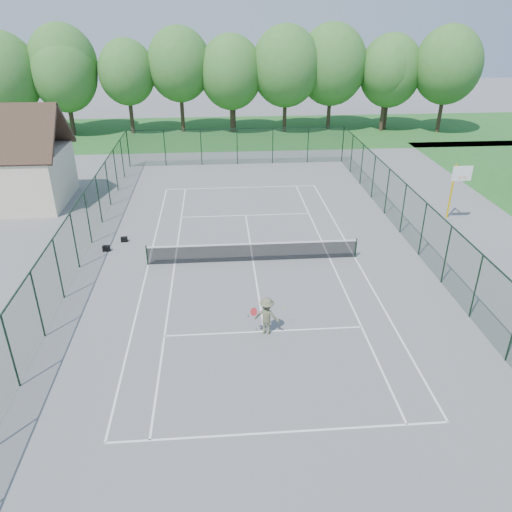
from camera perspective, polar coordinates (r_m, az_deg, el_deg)
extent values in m
plane|color=slate|center=(26.40, -0.34, -0.56)|extent=(140.00, 140.00, 0.00)
cube|color=#2B6D29|center=(54.77, -2.73, 13.99)|extent=(80.00, 16.00, 0.01)
cube|color=white|center=(37.34, -1.70, 7.84)|extent=(10.97, 0.08, 0.01)
cube|color=white|center=(16.81, 2.83, -19.48)|extent=(10.97, 0.08, 0.01)
cube|color=white|center=(32.21, -1.19, 4.67)|extent=(8.23, 0.08, 0.01)
cube|color=white|center=(20.95, 0.96, -8.61)|extent=(8.23, 0.08, 0.01)
cube|color=white|center=(27.31, 11.21, -0.13)|extent=(0.08, 23.77, 0.01)
cube|color=white|center=(26.62, -12.20, -0.97)|extent=(0.08, 23.77, 0.01)
cube|color=white|center=(26.98, 8.40, -0.23)|extent=(0.08, 23.77, 0.01)
cube|color=white|center=(26.46, -9.27, -0.87)|extent=(0.08, 23.77, 0.01)
cube|color=white|center=(26.40, -0.34, -0.56)|extent=(0.08, 12.80, 0.01)
cylinder|color=black|center=(26.38, -12.35, 0.07)|extent=(0.08, 0.08, 1.10)
cylinder|color=black|center=(27.07, 11.34, 0.90)|extent=(0.08, 0.08, 1.10)
cube|color=black|center=(26.18, -0.35, 0.41)|extent=(11.00, 0.02, 0.96)
cube|color=white|center=(25.96, -0.35, 1.40)|extent=(11.00, 0.05, 0.07)
cube|color=#1D3B24|center=(42.76, -2.17, 12.39)|extent=(18.00, 0.02, 3.00)
cube|color=#1D3B24|center=(27.83, 18.49, 2.88)|extent=(0.02, 36.00, 3.00)
cube|color=#1D3B24|center=(26.71, -20.00, 1.62)|extent=(0.02, 36.00, 3.00)
cube|color=black|center=(42.41, -2.21, 14.36)|extent=(18.00, 0.05, 0.05)
cube|color=black|center=(27.29, 18.94, 5.76)|extent=(0.05, 36.00, 0.05)
cube|color=black|center=(26.15, -20.51, 4.60)|extent=(0.05, 36.00, 0.05)
cube|color=#F1E3C2|center=(37.77, -26.86, 7.96)|extent=(8.00, 6.00, 3.50)
cube|color=#453023|center=(38.37, -27.11, 13.26)|extent=(8.60, 3.27, 3.27)
cylinder|color=#402D21|center=(56.30, -20.43, 14.95)|extent=(0.40, 0.40, 4.20)
ellipsoid|color=#468435|center=(55.73, -21.09, 18.85)|extent=(6.40, 6.40, 7.40)
cylinder|color=#402D21|center=(54.34, -2.78, 16.15)|extent=(0.40, 0.40, 4.20)
ellipsoid|color=#468435|center=(53.76, -2.88, 20.23)|extent=(6.40, 6.40, 7.40)
cylinder|color=#402D21|center=(57.29, 14.63, 15.91)|extent=(0.40, 0.40, 4.20)
ellipsoid|color=#468435|center=(56.73, 15.11, 19.76)|extent=(6.40, 6.40, 7.40)
cylinder|color=#ECB304|center=(33.49, 21.43, 6.86)|extent=(0.12, 0.12, 3.50)
cube|color=#ECB304|center=(32.64, 22.21, 9.22)|extent=(0.08, 0.90, 0.08)
cube|color=white|center=(32.30, 22.50, 8.71)|extent=(1.20, 0.05, 0.90)
torus|color=orange|center=(32.15, 22.62, 8.32)|extent=(0.48, 0.48, 0.02)
cube|color=black|center=(28.61, -16.74, 0.83)|extent=(0.39, 0.23, 0.31)
cube|color=black|center=(29.49, -14.84, 1.85)|extent=(0.38, 0.24, 0.28)
imported|color=#5F6447|center=(20.43, 1.25, -6.86)|extent=(1.20, 0.94, 1.63)
sphere|color=#B9CA2F|center=(20.79, 3.31, -5.89)|extent=(0.07, 0.07, 0.07)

